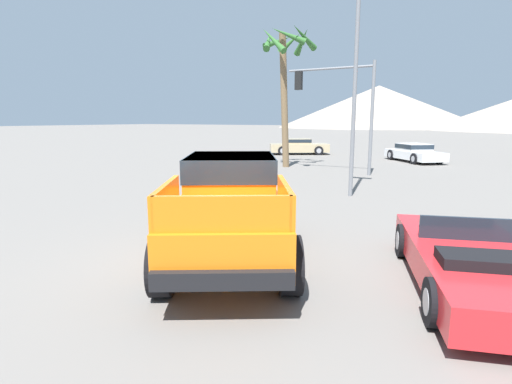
% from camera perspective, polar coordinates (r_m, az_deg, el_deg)
% --- Properties ---
extents(ground_plane, '(320.00, 320.00, 0.00)m').
position_cam_1_polar(ground_plane, '(8.08, -4.37, -8.87)').
color(ground_plane, slate).
extents(orange_pickup_truck, '(4.23, 5.36, 1.92)m').
position_cam_1_polar(orange_pickup_truck, '(7.76, -3.71, -1.30)').
color(orange_pickup_truck, orange).
rests_on(orange_pickup_truck, ground_plane).
extents(red_convertible_car, '(3.03, 4.73, 1.05)m').
position_cam_1_polar(red_convertible_car, '(7.22, 28.74, -8.99)').
color(red_convertible_car, red).
rests_on(red_convertible_car, ground_plane).
extents(parked_car_white, '(4.20, 4.55, 1.14)m').
position_cam_1_polar(parked_car_white, '(27.28, 21.66, 5.28)').
color(parked_car_white, white).
rests_on(parked_car_white, ground_plane).
extents(parked_car_tan, '(4.69, 3.84, 1.20)m').
position_cam_1_polar(parked_car_tan, '(31.01, 6.11, 6.53)').
color(parked_car_tan, tan).
rests_on(parked_car_tan, ground_plane).
extents(traffic_light_main, '(4.36, 0.38, 5.33)m').
position_cam_1_polar(traffic_light_main, '(20.31, 11.54, 13.30)').
color(traffic_light_main, slate).
rests_on(traffic_light_main, ground_plane).
extents(street_lamp_post, '(0.90, 0.24, 8.67)m').
position_cam_1_polar(street_lamp_post, '(14.36, 14.20, 19.99)').
color(street_lamp_post, slate).
rests_on(street_lamp_post, ground_plane).
extents(palm_tree_tall, '(2.92, 2.83, 7.52)m').
position_cam_1_polar(palm_tree_tall, '(22.57, 4.19, 18.03)').
color(palm_tree_tall, brown).
rests_on(palm_tree_tall, ground_plane).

